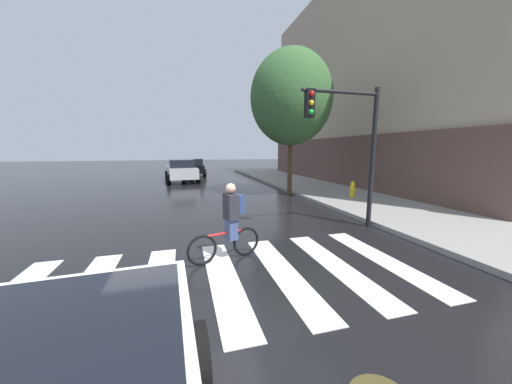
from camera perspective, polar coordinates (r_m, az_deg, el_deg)
name	(u,v)px	position (r m, az deg, el deg)	size (l,w,h in m)	color
ground_plane	(201,283)	(5.20, -11.83, -18.56)	(120.00, 120.00, 0.00)	black
crosswalk_stripes	(192,283)	(5.20, -13.70, -18.60)	(8.76, 3.60, 0.01)	silver
sedan_mid	(181,170)	(20.86, -15.78, 4.55)	(2.61, 4.98, 1.67)	#B7B7BC
sedan_far	(194,167)	(25.49, -13.26, 5.31)	(2.26, 4.60, 1.57)	black
cyclist	(230,222)	(5.82, -5.65, -6.43)	(1.66, 0.52, 1.69)	black
traffic_light_near	(350,134)	(8.35, 19.65, 11.76)	(2.47, 0.28, 4.20)	black
fire_hydrant	(353,190)	(13.33, 20.08, 0.50)	(0.33, 0.22, 0.78)	gold
street_tree_near	(291,98)	(14.38, 7.58, 19.45)	(4.16, 4.16, 7.39)	#4C3823
corner_building	(421,89)	(23.91, 32.00, 18.32)	(14.19, 21.30, 13.63)	brown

